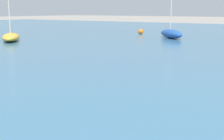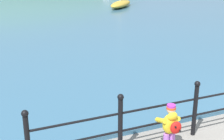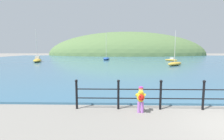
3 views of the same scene
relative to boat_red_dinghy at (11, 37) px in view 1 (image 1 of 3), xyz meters
name	(u,v)px [view 1 (image 1 of 3)]	position (x,y,z in m)	size (l,w,h in m)	color
boat_red_dinghy	(11,37)	(0.00, 0.00, 0.00)	(3.47, 3.78, 4.95)	gold
boat_blue_hull	(171,34)	(8.18, -8.10, 0.06)	(3.00, 3.11, 4.36)	#1E4793
mooring_buoy	(141,31)	(10.35, -4.23, -0.05)	(0.45, 0.45, 0.45)	orange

